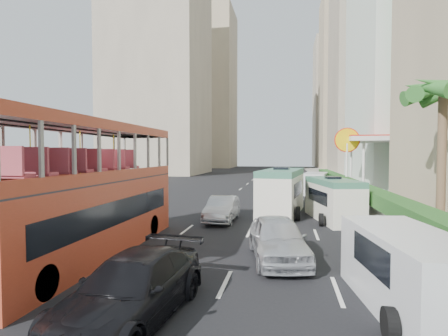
% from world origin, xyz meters
% --- Properties ---
extents(ground_plane, '(200.00, 200.00, 0.00)m').
position_xyz_m(ground_plane, '(0.00, 0.00, 0.00)').
color(ground_plane, black).
rests_on(ground_plane, ground).
extents(double_decker_bus, '(2.50, 11.00, 5.06)m').
position_xyz_m(double_decker_bus, '(-6.00, 0.00, 2.53)').
color(double_decker_bus, '#B73F24').
rests_on(double_decker_bus, ground).
extents(car_silver_lane_a, '(1.52, 4.29, 1.41)m').
position_xyz_m(car_silver_lane_a, '(-2.24, 7.59, 0.00)').
color(car_silver_lane_a, silver).
rests_on(car_silver_lane_a, ground).
extents(car_silver_lane_b, '(2.68, 4.90, 1.58)m').
position_xyz_m(car_silver_lane_b, '(1.08, 0.65, 0.00)').
color(car_silver_lane_b, silver).
rests_on(car_silver_lane_b, ground).
extents(car_black, '(2.56, 5.25, 1.47)m').
position_xyz_m(car_black, '(-2.12, -4.57, 0.00)').
color(car_black, black).
rests_on(car_black, ground).
extents(van_asset, '(2.89, 5.31, 1.41)m').
position_xyz_m(van_asset, '(1.24, 15.76, 0.00)').
color(van_asset, silver).
rests_on(van_asset, ground).
extents(minibus_near, '(3.07, 6.70, 2.86)m').
position_xyz_m(minibus_near, '(1.07, 10.71, 1.43)').
color(minibus_near, silver).
rests_on(minibus_near, ground).
extents(minibus_far, '(2.88, 5.71, 2.42)m').
position_xyz_m(minibus_far, '(4.04, 8.93, 1.21)').
color(minibus_far, silver).
rests_on(minibus_far, ground).
extents(panel_van_near, '(2.55, 5.04, 1.93)m').
position_xyz_m(panel_van_near, '(4.36, -2.97, 0.97)').
color(panel_van_near, silver).
rests_on(panel_van_near, ground).
extents(panel_van_far, '(2.85, 5.33, 2.02)m').
position_xyz_m(panel_van_far, '(4.17, 23.02, 1.01)').
color(panel_van_far, silver).
rests_on(panel_van_far, ground).
extents(sidewalk, '(6.00, 120.00, 0.18)m').
position_xyz_m(sidewalk, '(9.00, 25.00, 0.09)').
color(sidewalk, '#99968C').
rests_on(sidewalk, ground).
extents(kerb_wall, '(0.30, 44.00, 1.00)m').
position_xyz_m(kerb_wall, '(6.20, 14.00, 0.68)').
color(kerb_wall, silver).
rests_on(kerb_wall, sidewalk).
extents(hedge, '(1.10, 44.00, 0.70)m').
position_xyz_m(hedge, '(6.20, 14.00, 1.53)').
color(hedge, '#2D6626').
rests_on(hedge, kerb_wall).
extents(palm_tree, '(0.36, 0.36, 6.40)m').
position_xyz_m(palm_tree, '(7.80, 4.00, 3.38)').
color(palm_tree, brown).
rests_on(palm_tree, sidewalk).
extents(shell_station, '(6.50, 8.00, 5.50)m').
position_xyz_m(shell_station, '(10.00, 23.00, 2.75)').
color(shell_station, silver).
rests_on(shell_station, ground).
extents(tower_mid, '(16.00, 16.00, 50.00)m').
position_xyz_m(tower_mid, '(18.00, 58.00, 25.00)').
color(tower_mid, '#B2A48C').
rests_on(tower_mid, ground).
extents(tower_far_a, '(14.00, 14.00, 44.00)m').
position_xyz_m(tower_far_a, '(17.00, 82.00, 22.00)').
color(tower_far_a, tan).
rests_on(tower_far_a, ground).
extents(tower_far_b, '(14.00, 14.00, 40.00)m').
position_xyz_m(tower_far_b, '(17.00, 104.00, 20.00)').
color(tower_far_b, '#B2A48C').
rests_on(tower_far_b, ground).
extents(tower_left_a, '(18.00, 18.00, 52.00)m').
position_xyz_m(tower_left_a, '(-24.00, 55.00, 26.00)').
color(tower_left_a, '#B2A48C').
rests_on(tower_left_a, ground).
extents(tower_left_b, '(16.00, 16.00, 46.00)m').
position_xyz_m(tower_left_b, '(-22.00, 90.00, 23.00)').
color(tower_left_b, tan).
rests_on(tower_left_b, ground).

